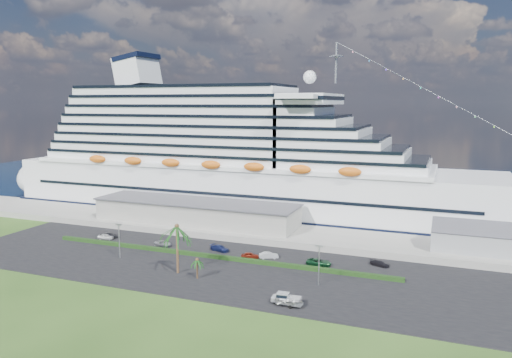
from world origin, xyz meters
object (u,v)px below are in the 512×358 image
at_px(boat_trailer, 290,301).
at_px(cruise_ship, 239,163).
at_px(pickup_truck, 286,298).
at_px(parked_car_3, 220,248).

bearing_deg(boat_trailer, cruise_ship, 119.95).
relative_size(pickup_truck, boat_trailer, 0.95).
bearing_deg(pickup_truck, boat_trailer, -45.42).
distance_m(cruise_ship, parked_car_3, 47.09).
xyz_separation_m(cruise_ship, pickup_truck, (38.32, -67.26, -15.51)).
height_order(cruise_ship, boat_trailer, cruise_ship).
relative_size(parked_car_3, boat_trailer, 0.87).
height_order(pickup_truck, boat_trailer, pickup_truck).
bearing_deg(pickup_truck, parked_car_3, 135.45).
bearing_deg(boat_trailer, parked_car_3, 135.42).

